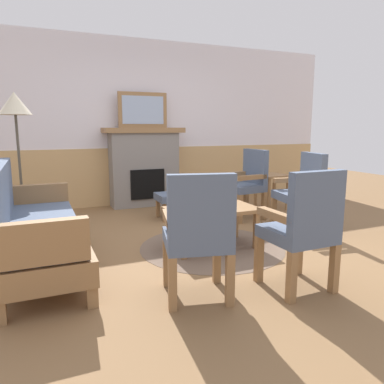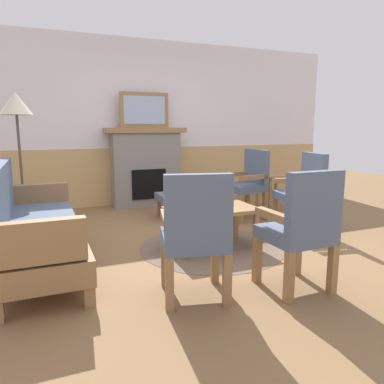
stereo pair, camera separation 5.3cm
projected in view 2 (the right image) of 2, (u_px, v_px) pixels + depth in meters
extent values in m
plane|color=olive|center=(204.00, 246.00, 4.03)|extent=(14.00, 14.00, 0.00)
cube|color=white|center=(141.00, 123.00, 6.15)|extent=(7.20, 0.12, 2.70)
cube|color=tan|center=(143.00, 176.00, 6.25)|extent=(7.20, 0.02, 0.95)
cube|color=gray|center=(146.00, 169.00, 6.06)|extent=(1.10, 0.36, 1.20)
cube|color=black|center=(149.00, 184.00, 5.92)|extent=(0.56, 0.02, 0.48)
cube|color=olive|center=(145.00, 130.00, 5.95)|extent=(1.30, 0.44, 0.08)
cube|color=olive|center=(144.00, 110.00, 5.89)|extent=(0.80, 0.03, 0.56)
cube|color=#9EB2D1|center=(145.00, 110.00, 5.87)|extent=(0.68, 0.01, 0.44)
cube|color=olive|center=(90.00, 296.00, 2.68)|extent=(0.08, 0.08, 0.16)
cube|color=olive|center=(71.00, 234.00, 4.20)|extent=(0.08, 0.08, 0.16)
cube|color=olive|center=(13.00, 240.00, 3.98)|extent=(0.08, 0.08, 0.16)
cube|color=olive|center=(42.00, 244.00, 3.30)|extent=(0.70, 1.80, 0.20)
cube|color=slate|center=(41.00, 226.00, 3.27)|extent=(0.60, 1.70, 0.12)
cube|color=slate|center=(0.00, 195.00, 3.10)|extent=(0.10, 1.70, 0.50)
cube|color=olive|center=(41.00, 242.00, 2.48)|extent=(0.60, 0.10, 0.30)
cube|color=olive|center=(40.00, 198.00, 4.02)|extent=(0.60, 0.10, 0.30)
cube|color=olive|center=(183.00, 240.00, 3.61)|extent=(0.05, 0.05, 0.40)
cube|color=olive|center=(256.00, 231.00, 3.92)|extent=(0.05, 0.05, 0.40)
cube|color=olive|center=(168.00, 228.00, 4.01)|extent=(0.05, 0.05, 0.40)
cube|color=olive|center=(236.00, 221.00, 4.32)|extent=(0.05, 0.05, 0.40)
cube|color=olive|center=(212.00, 210.00, 3.92)|extent=(0.96, 0.56, 0.04)
cylinder|color=brown|center=(211.00, 247.00, 4.00)|extent=(1.57, 1.57, 0.01)
cube|color=maroon|center=(206.00, 207.00, 3.92)|extent=(0.19, 0.15, 0.03)
cube|color=olive|center=(165.00, 212.00, 5.06)|extent=(0.05, 0.05, 0.26)
cube|color=olive|center=(186.00, 210.00, 5.17)|extent=(0.05, 0.05, 0.26)
cube|color=olive|center=(159.00, 208.00, 5.33)|extent=(0.05, 0.05, 0.26)
cube|color=olive|center=(178.00, 206.00, 5.45)|extent=(0.05, 0.05, 0.26)
cube|color=slate|center=(172.00, 197.00, 5.22)|extent=(0.40, 0.40, 0.10)
cube|color=olive|center=(240.00, 209.00, 4.93)|extent=(0.07, 0.07, 0.40)
cube|color=olive|center=(223.00, 204.00, 5.30)|extent=(0.07, 0.07, 0.40)
cube|color=olive|center=(265.00, 206.00, 5.13)|extent=(0.07, 0.07, 0.40)
cube|color=olive|center=(247.00, 201.00, 5.49)|extent=(0.07, 0.07, 0.40)
cube|color=slate|center=(244.00, 188.00, 5.17)|extent=(0.52, 0.52, 0.10)
cube|color=slate|center=(256.00, 166.00, 5.21)|extent=(0.12, 0.49, 0.48)
cube|color=olive|center=(254.00, 177.00, 4.96)|extent=(0.44, 0.11, 0.06)
cube|color=olive|center=(236.00, 174.00, 5.32)|extent=(0.44, 0.11, 0.06)
cube|color=olive|center=(290.00, 221.00, 4.33)|extent=(0.07, 0.07, 0.40)
cube|color=olive|center=(274.00, 213.00, 4.73)|extent=(0.07, 0.07, 0.40)
cube|color=olive|center=(321.00, 219.00, 4.42)|extent=(0.07, 0.07, 0.40)
cube|color=olive|center=(303.00, 211.00, 4.82)|extent=(0.07, 0.07, 0.40)
cube|color=slate|center=(298.00, 196.00, 4.53)|extent=(0.55, 0.55, 0.10)
cube|color=slate|center=(314.00, 172.00, 4.52)|extent=(0.16, 0.49, 0.48)
cube|color=olive|center=(307.00, 185.00, 4.31)|extent=(0.45, 0.14, 0.06)
cube|color=olive|center=(291.00, 180.00, 4.70)|extent=(0.45, 0.14, 0.06)
cube|color=olive|center=(257.00, 259.00, 3.08)|extent=(0.06, 0.06, 0.40)
cube|color=olive|center=(297.00, 252.00, 3.24)|extent=(0.06, 0.06, 0.40)
cube|color=olive|center=(289.00, 278.00, 2.70)|extent=(0.06, 0.06, 0.40)
cube|color=olive|center=(333.00, 269.00, 2.87)|extent=(0.06, 0.06, 0.40)
cube|color=slate|center=(295.00, 234.00, 2.93)|extent=(0.49, 0.49, 0.10)
cube|color=slate|center=(315.00, 204.00, 2.70)|extent=(0.48, 0.09, 0.48)
cube|color=olive|center=(275.00, 216.00, 2.82)|extent=(0.08, 0.44, 0.06)
cube|color=olive|center=(316.00, 211.00, 2.98)|extent=(0.08, 0.44, 0.06)
cube|color=olive|center=(165.00, 262.00, 3.01)|extent=(0.07, 0.07, 0.40)
cube|color=olive|center=(215.00, 260.00, 3.07)|extent=(0.07, 0.07, 0.40)
cube|color=olive|center=(169.00, 284.00, 2.60)|extent=(0.07, 0.07, 0.40)
cube|color=olive|center=(227.00, 280.00, 2.66)|extent=(0.07, 0.07, 0.40)
cube|color=slate|center=(194.00, 240.00, 2.79)|extent=(0.58, 0.58, 0.10)
cube|color=slate|center=(199.00, 208.00, 2.54)|extent=(0.49, 0.19, 0.48)
cube|color=olive|center=(167.00, 219.00, 2.73)|extent=(0.17, 0.44, 0.06)
cube|color=olive|center=(221.00, 217.00, 2.79)|extent=(0.17, 0.44, 0.06)
cube|color=olive|center=(257.00, 191.00, 5.94)|extent=(0.04, 0.04, 0.52)
cube|color=olive|center=(276.00, 190.00, 6.08)|extent=(0.04, 0.04, 0.52)
cube|color=olive|center=(270.00, 195.00, 5.62)|extent=(0.04, 0.04, 0.52)
cube|color=olive|center=(289.00, 194.00, 5.75)|extent=(0.04, 0.04, 0.52)
cube|color=olive|center=(274.00, 175.00, 5.80)|extent=(0.44, 0.44, 0.03)
cylinder|color=#332D28|center=(27.00, 235.00, 4.42)|extent=(0.24, 0.24, 0.03)
cylinder|color=#4C473D|center=(22.00, 176.00, 4.29)|extent=(0.03, 0.03, 1.40)
cone|color=beige|center=(16.00, 104.00, 4.15)|extent=(0.36, 0.36, 0.25)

